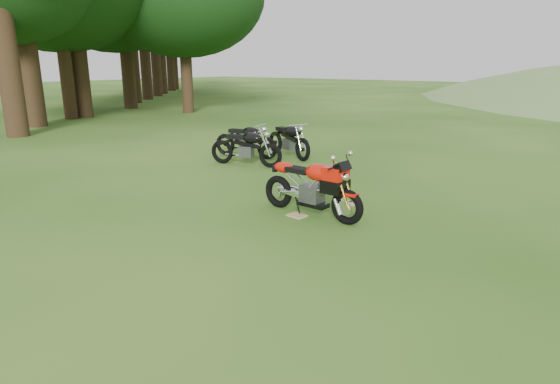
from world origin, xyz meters
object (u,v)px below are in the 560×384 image
Objects in this scene: vintage_moto_b at (246,146)px; vintage_moto_c at (289,139)px; plywood_board at (297,215)px; vintage_moto_d at (246,139)px; sport_motorcycle at (311,182)px.

vintage_moto_b is 1.48m from vintage_moto_c.
plywood_board is at bearing -51.90° from vintage_moto_b.
sport_motorcycle is at bearing -47.20° from vintage_moto_d.
vintage_moto_c reaches higher than plywood_board.
sport_motorcycle is 1.01× the size of vintage_moto_b.
vintage_moto_b is 1.01× the size of vintage_moto_d.
vintage_moto_c is 1.11m from vintage_moto_d.
sport_motorcycle reaches higher than vintage_moto_b.
sport_motorcycle reaches higher than plywood_board.
vintage_moto_c is (-3.22, 3.64, -0.06)m from sport_motorcycle.
vintage_moto_d is (-0.72, 0.78, -0.01)m from vintage_moto_b.
vintage_moto_d is at bearing 141.68° from plywood_board.
plywood_board is at bearing -30.83° from vintage_moto_c.
vintage_moto_c is (0.15, 1.48, 0.01)m from vintage_moto_b.
vintage_moto_b is (-3.23, 2.34, 0.46)m from plywood_board.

